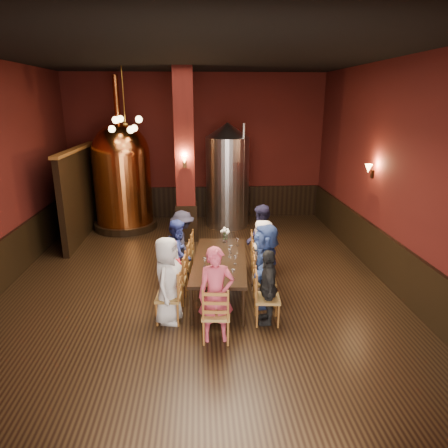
{
  "coord_description": "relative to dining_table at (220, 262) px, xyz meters",
  "views": [
    {
      "loc": [
        0.06,
        -7.75,
        3.69
      ],
      "look_at": [
        0.56,
        0.2,
        1.21
      ],
      "focal_mm": 32.0,
      "sensor_mm": 36.0,
      "label": 1
    }
  ],
  "objects": [
    {
      "name": "chair_6",
      "position": [
        0.88,
        0.25,
        -0.23
      ],
      "size": [
        0.5,
        0.5,
        0.92
      ],
      "primitive_type": null,
      "rotation": [
        0.0,
        0.0,
        1.48
      ],
      "color": "olive",
      "rests_on": "ground"
    },
    {
      "name": "rose_vase",
      "position": [
        0.17,
        0.95,
        0.28
      ],
      "size": [
        0.2,
        0.2,
        0.34
      ],
      "color": "white",
      "rests_on": "dining_table"
    },
    {
      "name": "steel_vessel",
      "position": [
        0.47,
        4.59,
        0.85
      ],
      "size": [
        1.65,
        1.65,
        3.08
      ],
      "rotation": [
        0.0,
        0.0,
        -0.37
      ],
      "color": "#B2B2B7",
      "rests_on": "ground"
    },
    {
      "name": "chair_0",
      "position": [
        -0.94,
        -0.92,
        -0.23
      ],
      "size": [
        0.5,
        0.5,
        0.92
      ],
      "primitive_type": null,
      "rotation": [
        0.0,
        0.0,
        -1.66
      ],
      "color": "olive",
      "rests_on": "ground"
    },
    {
      "name": "copper_kettle",
      "position": [
        -2.6,
        4.51,
        0.9
      ],
      "size": [
        2.15,
        2.15,
        4.35
      ],
      "rotation": [
        0.0,
        0.0,
        -0.41
      ],
      "color": "black",
      "rests_on": "ground"
    },
    {
      "name": "person_6",
      "position": [
        0.88,
        0.25,
        0.03
      ],
      "size": [
        0.61,
        0.79,
        1.44
      ],
      "primitive_type": "imported",
      "rotation": [
        0.0,
        0.0,
        4.48
      ],
      "color": "white",
      "rests_on": "ground"
    },
    {
      "name": "wine_glass_5",
      "position": [
        0.23,
        0.3,
        0.15
      ],
      "size": [
        0.07,
        0.07,
        0.17
      ],
      "primitive_type": null,
      "color": "white",
      "rests_on": "dining_table"
    },
    {
      "name": "wine_glass_8",
      "position": [
        -0.21,
        -0.41,
        0.15
      ],
      "size": [
        0.07,
        0.07,
        0.17
      ],
      "primitive_type": null,
      "color": "white",
      "rests_on": "dining_table"
    },
    {
      "name": "wine_glass_3",
      "position": [
        -0.18,
        -0.17,
        0.15
      ],
      "size": [
        0.07,
        0.07,
        0.17
      ],
      "primitive_type": null,
      "color": "white",
      "rests_on": "dining_table"
    },
    {
      "name": "column",
      "position": [
        -0.73,
        3.4,
        1.56
      ],
      "size": [
        0.58,
        0.58,
        4.5
      ],
      "primitive_type": "cube",
      "color": "#4B1310",
      "rests_on": "ground"
    },
    {
      "name": "person_2",
      "position": [
        -0.82,
        0.41,
        0.03
      ],
      "size": [
        0.45,
        0.74,
        1.44
      ],
      "primitive_type": "imported",
      "rotation": [
        0.0,
        0.0,
        1.42
      ],
      "color": "navy",
      "rests_on": "ground"
    },
    {
      "name": "chair_4",
      "position": [
        0.75,
        -1.07,
        -0.23
      ],
      "size": [
        0.5,
        0.5,
        0.92
      ],
      "primitive_type": null,
      "rotation": [
        0.0,
        0.0,
        1.48
      ],
      "color": "olive",
      "rests_on": "ground"
    },
    {
      "name": "room",
      "position": [
        -0.43,
        0.6,
        1.56
      ],
      "size": [
        10.0,
        10.02,
        4.5
      ],
      "color": "black",
      "rests_on": "ground"
    },
    {
      "name": "chair_7",
      "position": [
        0.94,
        0.92,
        -0.23
      ],
      "size": [
        0.5,
        0.5,
        0.92
      ],
      "primitive_type": null,
      "rotation": [
        0.0,
        0.0,
        1.48
      ],
      "color": "olive",
      "rests_on": "ground"
    },
    {
      "name": "wine_glass_6",
      "position": [
        0.27,
        -0.26,
        0.15
      ],
      "size": [
        0.07,
        0.07,
        0.17
      ],
      "primitive_type": null,
      "color": "white",
      "rests_on": "dining_table"
    },
    {
      "name": "chair_1",
      "position": [
        -0.88,
        -0.25,
        -0.23
      ],
      "size": [
        0.5,
        0.5,
        0.92
      ],
      "primitive_type": null,
      "rotation": [
        0.0,
        0.0,
        -1.66
      ],
      "color": "olive",
      "rests_on": "ground"
    },
    {
      "name": "wine_glass_1",
      "position": [
        -0.3,
        -0.33,
        0.15
      ],
      "size": [
        0.07,
        0.07,
        0.17
      ],
      "primitive_type": null,
      "color": "white",
      "rests_on": "dining_table"
    },
    {
      "name": "chair_8",
      "position": [
        -0.14,
        -1.54,
        -0.23
      ],
      "size": [
        0.5,
        0.5,
        0.92
      ],
      "primitive_type": null,
      "rotation": [
        0.0,
        0.0,
        3.05
      ],
      "color": "olive",
      "rests_on": "ground"
    },
    {
      "name": "person_1",
      "position": [
        -0.88,
        -0.25,
        -0.05
      ],
      "size": [
        0.43,
        0.53,
        1.27
      ],
      "primitive_type": "imported",
      "rotation": [
        0.0,
        0.0,
        1.28
      ],
      "color": "red",
      "rests_on": "ground"
    },
    {
      "name": "sconce_wall",
      "position": [
        3.47,
        1.4,
        1.51
      ],
      "size": [
        0.2,
        0.2,
        0.36
      ],
      "primitive_type": null,
      "rotation": [
        0.0,
        0.0,
        1.57
      ],
      "color": "black",
      "rests_on": "room"
    },
    {
      "name": "sconce_column",
      "position": [
        -0.73,
        3.1,
        1.51
      ],
      "size": [
        0.2,
        0.2,
        0.36
      ],
      "primitive_type": null,
      "rotation": [
        0.0,
        0.0,
        3.14
      ],
      "color": "black",
      "rests_on": "column"
    },
    {
      "name": "wine_glass_2",
      "position": [
        0.18,
        -0.87,
        0.15
      ],
      "size": [
        0.07,
        0.07,
        0.17
      ],
      "primitive_type": null,
      "color": "white",
      "rests_on": "dining_table"
    },
    {
      "name": "wine_glass_0",
      "position": [
        0.41,
        0.71,
        0.15
      ],
      "size": [
        0.07,
        0.07,
        0.17
      ],
      "primitive_type": null,
      "color": "white",
      "rests_on": "dining_table"
    },
    {
      "name": "person_3",
      "position": [
        -0.75,
        1.07,
        0.03
      ],
      "size": [
        0.77,
        1.04,
        1.43
      ],
      "primitive_type": "imported",
      "rotation": [
        0.0,
        0.0,
        1.85
      ],
      "color": "black",
      "rests_on": "ground"
    },
    {
      "name": "wainscot_left",
      "position": [
        -4.39,
        0.6,
        -0.19
      ],
      "size": [
        0.08,
        9.9,
        1.0
      ],
      "primitive_type": "cube",
      "color": "black",
      "rests_on": "ground"
    },
    {
      "name": "partition",
      "position": [
        -3.63,
        3.8,
        0.51
      ],
      "size": [
        0.22,
        3.5,
        2.4
      ],
      "primitive_type": "cube",
      "color": "black",
      "rests_on": "ground"
    },
    {
      "name": "pendant_cluster",
      "position": [
        -2.23,
        3.5,
        2.41
      ],
      "size": [
        0.9,
        0.9,
        1.7
      ],
      "primitive_type": null,
      "color": "#A57226",
      "rests_on": "room"
    },
    {
      "name": "person_7",
      "position": [
        0.94,
        0.92,
        0.1
      ],
      "size": [
        0.42,
        0.78,
        1.57
      ],
      "primitive_type": "imported",
      "rotation": [
        0.0,
        0.0,
        4.77
      ],
      "color": "#1E1B37",
      "rests_on": "ground"
    },
    {
      "name": "person_0",
      "position": [
        -0.94,
        -0.92,
        0.08
      ],
      "size": [
        0.65,
        0.85,
        1.54
      ],
      "primitive_type": "imported",
      "rotation": [
        0.0,
        0.0,
        1.33
      ],
      "color": "silver",
      "rests_on": "ground"
    },
    {
      "name": "wine_glass_4",
      "position": [
        0.19,
        0.11,
        0.15
      ],
      "size": [
        0.07,
        0.07,
        0.17
      ],
      "primitive_type": null,
      "color": "white",
      "rests_on": "dining_table"
    },
    {
      "name": "person_8",
      "position": [
        -0.14,
        -1.54,
        0.1
      ],
      "size": [
        0.59,
        0.4,
        1.57
      ],
      "primitive_type": "imported",
      "rotation": [
        0.0,
        0.0,
        6.33
      ],
      "color": "#B33B50",
      "rests_on": "ground"
    },
    {
      "name": "person_4",
      "position": [
        0.75,
        -1.07,
        -0.02
      ],
      "size": [
        0.38,
        0.8,
        1.34
      ],
      "primitive_type": "imported",
      "rotation": [
        0.0,
        0.0,
        4.64
      ],
      "color": "black",
      "rests_on": "ground"
    },
    {
      "name": "dining_table",
      "position": [
        0.0,
        0.0,
        0.0
      ],
      "size": [
        1.22,
        2.48,
        0.75
      ],
      "rotation": [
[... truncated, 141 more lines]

